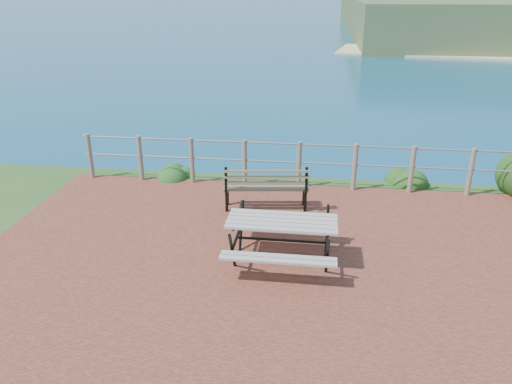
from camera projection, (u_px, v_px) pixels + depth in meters
The scene contains 6 objects.
ground at pixel (287, 270), 7.57m from camera, with size 10.00×7.00×0.12m, color brown.
safety_railing at pixel (299, 162), 10.42m from camera, with size 9.40×0.10×1.00m.
picnic_table at pixel (282, 236), 7.62m from camera, with size 1.67×1.44×0.70m.
park_bench at pixel (266, 180), 9.41m from camera, with size 1.64×0.60×0.91m.
shrub_lip_west at pixel (175, 176), 11.31m from camera, with size 0.70×0.70×0.41m, color #224C1C.
shrub_lip_east at pixel (407, 183), 10.92m from camera, with size 0.77×0.77×0.51m, color #1A4916.
Camera 1 is at (0.36, -6.55, 3.99)m, focal length 35.00 mm.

